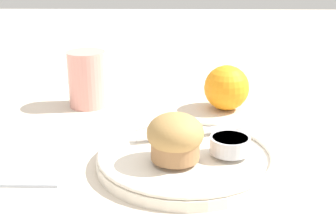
# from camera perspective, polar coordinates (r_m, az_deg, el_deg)

# --- Properties ---
(ground_plane) EXTENTS (3.00, 3.00, 0.00)m
(ground_plane) POSITION_cam_1_polar(r_m,az_deg,el_deg) (0.63, 0.85, -6.49)
(ground_plane) COLOR beige
(plate) EXTENTS (0.24, 0.24, 0.02)m
(plate) POSITION_cam_1_polar(r_m,az_deg,el_deg) (0.63, 2.11, -5.56)
(plate) COLOR silver
(plate) RESTS_ON ground_plane
(muffin) EXTENTS (0.07, 0.07, 0.06)m
(muffin) POSITION_cam_1_polar(r_m,az_deg,el_deg) (0.59, 0.82, -3.12)
(muffin) COLOR #9E7047
(muffin) RESTS_ON plate
(cream_ramekin) EXTENTS (0.05, 0.05, 0.02)m
(cream_ramekin) POSITION_cam_1_polar(r_m,az_deg,el_deg) (0.61, 7.58, -4.05)
(cream_ramekin) COLOR silver
(cream_ramekin) RESTS_ON plate
(berry_pair) EXTENTS (0.02, 0.01, 0.01)m
(berry_pair) POSITION_cam_1_polar(r_m,az_deg,el_deg) (0.67, -0.56, -2.26)
(berry_pair) COLOR #4C194C
(berry_pair) RESTS_ON plate
(butter_knife) EXTENTS (0.16, 0.06, 0.00)m
(butter_knife) POSITION_cam_1_polar(r_m,az_deg,el_deg) (0.68, 2.54, -2.47)
(butter_knife) COLOR silver
(butter_knife) RESTS_ON plate
(orange_fruit) EXTENTS (0.08, 0.08, 0.08)m
(orange_fruit) POSITION_cam_1_polar(r_m,az_deg,el_deg) (0.82, 7.13, 2.95)
(orange_fruit) COLOR orange
(orange_fruit) RESTS_ON ground_plane
(juice_glass) EXTENTS (0.07, 0.07, 0.10)m
(juice_glass) POSITION_cam_1_polar(r_m,az_deg,el_deg) (0.85, -9.83, 3.96)
(juice_glass) COLOR #E5998C
(juice_glass) RESTS_ON ground_plane
(folded_napkin) EXTENTS (0.14, 0.08, 0.01)m
(folded_napkin) POSITION_cam_1_polar(r_m,az_deg,el_deg) (0.64, -18.65, -6.72)
(folded_napkin) COLOR #B2BCCC
(folded_napkin) RESTS_ON ground_plane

